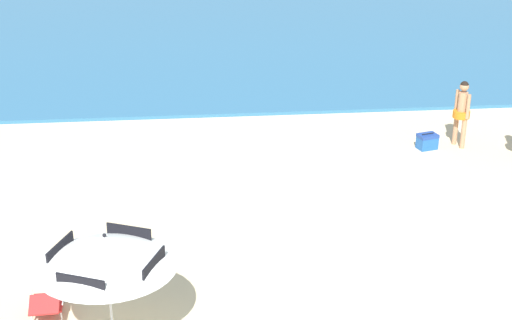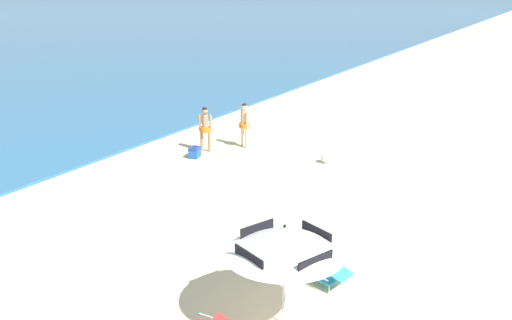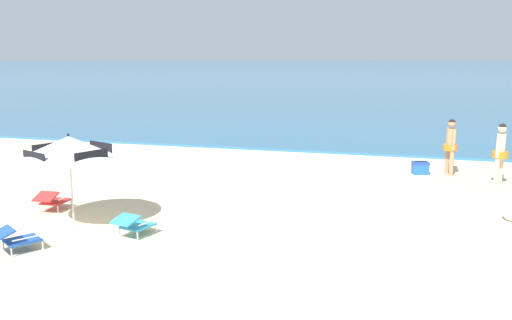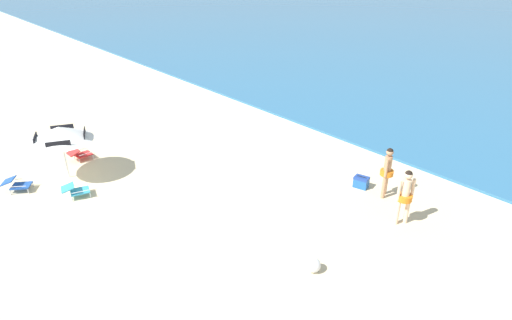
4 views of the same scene
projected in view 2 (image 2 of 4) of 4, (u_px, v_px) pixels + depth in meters
The scene contains 7 objects.
ground_plane at pixel (402, 253), 12.39m from camera, with size 800.00×800.00×0.00m, color beige.
beach_umbrella_striped_main at pixel (285, 240), 9.25m from camera, with size 3.06×3.07×2.05m.
lounge_chair_facing_sea at pixel (330, 275), 10.90m from camera, with size 0.73×0.96×0.49m.
person_standing_near_shore at pixel (205, 126), 19.96m from camera, with size 0.43×0.50×1.77m.
person_standing_beside at pixel (244, 122), 20.53m from camera, with size 0.44×0.48×1.80m.
cooler_box at pixel (195, 152), 19.46m from camera, with size 0.57×0.47×0.43m.
beach_ball at pixel (326, 158), 18.85m from camera, with size 0.39×0.39×0.39m, color white.
Camera 2 is at (-11.36, -2.46, 6.00)m, focal length 36.12 mm.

